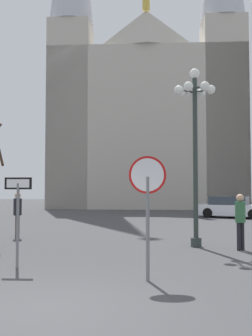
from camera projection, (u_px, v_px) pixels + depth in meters
ground_plane at (41, 311)px, 6.31m from camera, size 120.00×120.00×0.00m
cathedral at (146, 100)px, 40.21m from camera, size 18.76×12.42×38.48m
stop_sign at (148, 192)px, 8.41m from camera, size 0.81×0.17×2.66m
one_way_arrow_sign at (18, 208)px, 9.72m from camera, size 0.68×0.07×2.23m
street_lamp at (195, 127)px, 13.32m from camera, size 1.39×1.25×6.05m
parked_car_near_white at (231, 208)px, 25.87m from camera, size 4.59×3.34×1.39m
pedestrian_walking at (18, 210)px, 15.47m from camera, size 0.32×0.32×1.79m
pedestrian_standing at (240, 216)px, 12.40m from camera, size 0.32×0.32×1.78m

